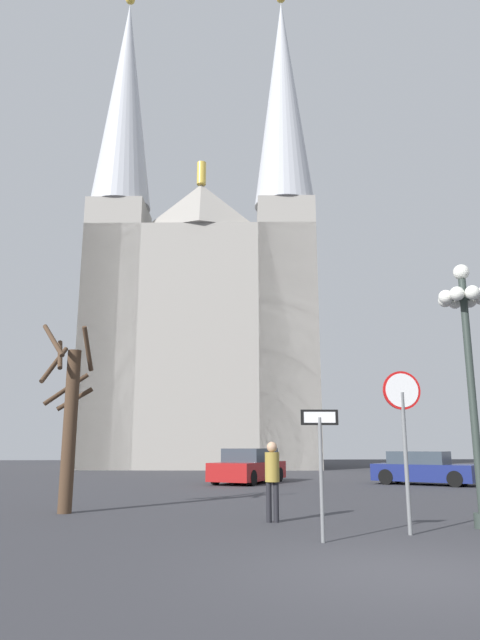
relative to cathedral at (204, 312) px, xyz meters
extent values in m
plane|color=#38383D|center=(1.81, -36.55, -12.10)|extent=(120.00, 120.00, 0.00)
cube|color=gray|center=(0.13, 1.25, -3.27)|extent=(18.39, 14.60, 17.66)
pyramid|color=gray|center=(-0.44, -4.16, 7.31)|extent=(6.17, 2.62, 3.50)
cylinder|color=gold|center=(-0.44, -4.16, 9.96)|extent=(0.70, 0.70, 1.80)
cube|color=gray|center=(-6.72, -2.36, -2.21)|extent=(4.68, 4.68, 19.78)
cone|color=#B7BAC1|center=(-6.72, -2.36, 17.03)|extent=(4.68, 4.68, 18.70)
sphere|color=gold|center=(-6.72, -2.36, 26.78)|extent=(0.80, 0.80, 0.80)
cube|color=gray|center=(6.08, -3.71, -2.21)|extent=(4.68, 4.68, 19.78)
cone|color=#B7BAC1|center=(6.08, -3.71, 17.03)|extent=(4.68, 4.68, 18.70)
cylinder|color=slate|center=(3.08, -33.38, -10.77)|extent=(0.08, 0.08, 2.66)
cylinder|color=red|center=(3.08, -33.38, -9.40)|extent=(0.76, 0.04, 0.76)
cylinder|color=white|center=(3.08, -33.41, -9.40)|extent=(0.67, 0.01, 0.67)
cylinder|color=slate|center=(1.26, -34.06, -11.03)|extent=(0.07, 0.07, 2.13)
cube|color=black|center=(1.26, -34.06, -9.97)|extent=(0.68, 0.07, 0.28)
cube|color=white|center=(1.26, -34.08, -9.97)|extent=(0.57, 0.04, 0.19)
cylinder|color=#2D3833|center=(4.88, -32.70, -9.49)|extent=(0.16, 0.16, 5.23)
sphere|color=white|center=(4.88, -32.70, -6.70)|extent=(0.35, 0.35, 0.35)
cylinder|color=#2D3833|center=(5.08, -32.70, -7.28)|extent=(0.05, 0.40, 0.05)
sphere|color=white|center=(5.16, -32.42, -7.28)|extent=(0.31, 0.31, 0.31)
cylinder|color=#2D3833|center=(5.02, -32.56, -7.28)|extent=(0.32, 0.32, 0.05)
sphere|color=white|center=(4.88, -32.30, -7.28)|extent=(0.31, 0.31, 0.31)
cylinder|color=#2D3833|center=(4.88, -32.50, -7.28)|extent=(0.40, 0.05, 0.05)
sphere|color=white|center=(4.59, -32.42, -7.28)|extent=(0.31, 0.31, 0.31)
cylinder|color=#2D3833|center=(4.74, -32.56, -7.28)|extent=(0.32, 0.32, 0.05)
sphere|color=white|center=(4.47, -32.70, -7.28)|extent=(0.31, 0.31, 0.31)
cylinder|color=#2D3833|center=(4.68, -32.70, -7.28)|extent=(0.05, 0.40, 0.05)
sphere|color=white|center=(4.59, -32.99, -7.28)|extent=(0.31, 0.31, 0.31)
cylinder|color=#2D3833|center=(4.74, -32.85, -7.28)|extent=(0.32, 0.32, 0.05)
sphere|color=white|center=(4.88, -33.11, -7.28)|extent=(0.31, 0.31, 0.31)
cylinder|color=#2D3833|center=(4.88, -32.91, -7.28)|extent=(0.40, 0.05, 0.05)
cylinder|color=#2D3833|center=(5.02, -32.85, -7.28)|extent=(0.32, 0.32, 0.05)
cylinder|color=#473323|center=(-4.10, -29.26, -10.07)|extent=(0.34, 0.34, 4.07)
cylinder|color=#473323|center=(-4.58, -29.62, -7.83)|extent=(0.85, 1.10, 1.02)
cylinder|color=#473323|center=(-4.64, -29.10, -8.38)|extent=(0.46, 1.19, 1.11)
cylinder|color=#473323|center=(-4.35, -28.78, -9.00)|extent=(1.09, 0.64, 0.93)
cylinder|color=#473323|center=(-4.45, -29.36, -8.16)|extent=(0.34, 0.81, 0.87)
cylinder|color=#473323|center=(-3.76, -29.32, -7.99)|extent=(0.25, 0.80, 1.11)
cylinder|color=#473323|center=(-4.10, -28.83, -9.26)|extent=(0.93, 0.13, 0.64)
cube|color=maroon|center=(1.63, -18.27, -11.57)|extent=(3.92, 4.89, 0.76)
cube|color=#333D47|center=(1.74, -18.07, -10.89)|extent=(2.75, 3.06, 0.59)
cylinder|color=black|center=(1.59, -20.03, -11.78)|extent=(0.51, 0.66, 0.64)
cylinder|color=black|center=(0.11, -19.18, -11.78)|extent=(0.51, 0.66, 0.64)
cylinder|color=black|center=(3.14, -17.35, -11.78)|extent=(0.51, 0.66, 0.64)
cylinder|color=black|center=(1.66, -16.50, -11.78)|extent=(0.51, 0.66, 0.64)
cube|color=navy|center=(9.04, -20.03, -11.60)|extent=(4.37, 4.00, 0.70)
cube|color=#333D47|center=(8.88, -19.90, -10.98)|extent=(2.82, 2.70, 0.53)
cylinder|color=black|center=(10.65, -20.31, -11.78)|extent=(0.64, 0.57, 0.64)
cylinder|color=black|center=(9.66, -21.54, -11.78)|extent=(0.64, 0.57, 0.64)
cylinder|color=black|center=(8.42, -18.52, -11.78)|extent=(0.64, 0.57, 0.64)
cylinder|color=black|center=(7.43, -19.75, -11.78)|extent=(0.64, 0.57, 0.64)
cylinder|color=black|center=(0.70, -31.36, -11.68)|extent=(0.12, 0.12, 0.85)
cylinder|color=black|center=(0.86, -31.38, -11.68)|extent=(0.12, 0.12, 0.85)
cylinder|color=olive|center=(0.78, -31.37, -10.93)|extent=(0.32, 0.32, 0.64)
sphere|color=tan|center=(0.78, -31.37, -10.50)|extent=(0.23, 0.23, 0.23)
camera|label=1|loc=(-1.11, -44.22, -10.46)|focal=31.73mm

